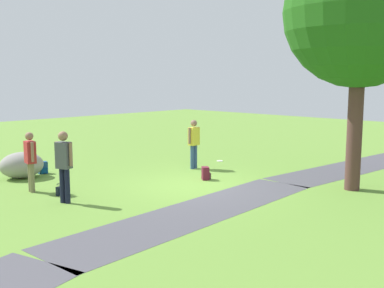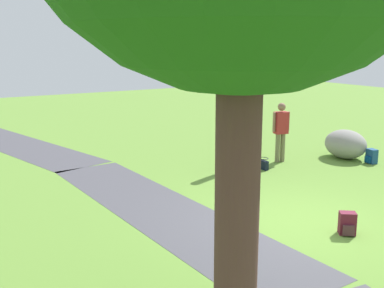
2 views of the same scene
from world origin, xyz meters
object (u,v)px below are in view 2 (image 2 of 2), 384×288
(woman_with_handbag, at_px, (232,130))
(spare_backpack_on_lawn, at_px, (347,224))
(lawn_boulder, at_px, (345,144))
(handbag_on_grass, at_px, (263,164))
(passerby_on_path, at_px, (281,128))
(backpack_by_boulder, at_px, (371,156))

(woman_with_handbag, height_order, spare_backpack_on_lawn, woman_with_handbag)
(lawn_boulder, distance_m, woman_with_handbag, 3.72)
(lawn_boulder, relative_size, handbag_on_grass, 4.66)
(lawn_boulder, bearing_deg, handbag_on_grass, 84.52)
(passerby_on_path, bearing_deg, spare_backpack_on_lawn, 151.50)
(woman_with_handbag, height_order, backpack_by_boulder, woman_with_handbag)
(handbag_on_grass, relative_size, backpack_by_boulder, 0.81)
(backpack_by_boulder, bearing_deg, woman_with_handbag, 69.08)
(lawn_boulder, relative_size, spare_backpack_on_lawn, 3.79)
(backpack_by_boulder, bearing_deg, lawn_boulder, 10.73)
(backpack_by_boulder, relative_size, spare_backpack_on_lawn, 1.00)
(woman_with_handbag, height_order, handbag_on_grass, woman_with_handbag)
(passerby_on_path, bearing_deg, handbag_on_grass, 112.78)
(passerby_on_path, relative_size, backpack_by_boulder, 4.16)
(lawn_boulder, distance_m, spare_backpack_on_lawn, 5.79)
(lawn_boulder, relative_size, backpack_by_boulder, 3.79)
(woman_with_handbag, bearing_deg, handbag_on_grass, -115.40)
(spare_backpack_on_lawn, bearing_deg, lawn_boulder, -48.56)
(lawn_boulder, bearing_deg, backpack_by_boulder, -169.27)
(lawn_boulder, xyz_separation_m, passerby_on_path, (0.66, 1.90, 0.55))
(handbag_on_grass, distance_m, spare_backpack_on_lawn, 4.37)
(handbag_on_grass, bearing_deg, backpack_by_boulder, -109.70)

